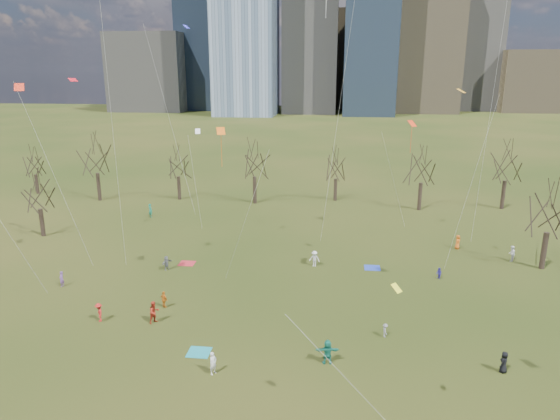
# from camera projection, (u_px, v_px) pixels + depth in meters

# --- Properties ---
(ground) EXTENTS (500.00, 500.00, 0.00)m
(ground) POSITION_uv_depth(u_px,v_px,m) (261.00, 347.00, 36.13)
(ground) COLOR black
(ground) RESTS_ON ground
(downtown_skyline) EXTENTS (212.50, 78.00, 118.00)m
(downtown_skyline) POSITION_uv_depth(u_px,v_px,m) (324.00, 25.00, 227.22)
(downtown_skyline) COLOR slate
(downtown_skyline) RESTS_ON ground
(bare_tree_row) EXTENTS (113.04, 29.80, 9.50)m
(bare_tree_row) POSITION_uv_depth(u_px,v_px,m) (300.00, 168.00, 70.07)
(bare_tree_row) COLOR black
(bare_tree_row) RESTS_ON ground
(blanket_teal) EXTENTS (1.60, 1.50, 0.03)m
(blanket_teal) POSITION_uv_depth(u_px,v_px,m) (199.00, 352.00, 35.49)
(blanket_teal) COLOR teal
(blanket_teal) RESTS_ON ground
(blanket_navy) EXTENTS (1.60, 1.50, 0.03)m
(blanket_navy) POSITION_uv_depth(u_px,v_px,m) (372.00, 268.00, 50.61)
(blanket_navy) COLOR #243EAA
(blanket_navy) RESTS_ON ground
(blanket_crimson) EXTENTS (1.60, 1.50, 0.03)m
(blanket_crimson) POSITION_uv_depth(u_px,v_px,m) (187.00, 263.00, 51.75)
(blanket_crimson) COLOR red
(blanket_crimson) RESTS_ON ground
(person_1) EXTENTS (0.61, 0.68, 1.57)m
(person_1) POSITION_uv_depth(u_px,v_px,m) (213.00, 363.00, 32.82)
(person_1) COLOR white
(person_1) RESTS_ON ground
(person_2) EXTENTS (1.09, 1.13, 1.84)m
(person_2) POSITION_uv_depth(u_px,v_px,m) (154.00, 312.00, 39.44)
(person_2) COLOR #9E2616
(person_2) RESTS_ON ground
(person_3) EXTENTS (0.51, 0.75, 1.07)m
(person_3) POSITION_uv_depth(u_px,v_px,m) (385.00, 330.00, 37.44)
(person_3) COLOR slate
(person_3) RESTS_ON ground
(person_4) EXTENTS (0.92, 0.75, 1.46)m
(person_4) POSITION_uv_depth(u_px,v_px,m) (164.00, 299.00, 42.02)
(person_4) COLOR #CA6816
(person_4) RESTS_ON ground
(person_5) EXTENTS (1.69, 0.73, 1.77)m
(person_5) POSITION_uv_depth(u_px,v_px,m) (327.00, 352.00, 33.95)
(person_5) COLOR #1B7A64
(person_5) RESTS_ON ground
(person_6) EXTENTS (0.84, 0.87, 1.50)m
(person_6) POSITION_uv_depth(u_px,v_px,m) (504.00, 362.00, 32.99)
(person_6) COLOR black
(person_6) RESTS_ON ground
(person_7) EXTENTS (0.36, 0.54, 1.46)m
(person_7) POSITION_uv_depth(u_px,v_px,m) (62.00, 279.00, 46.16)
(person_7) COLOR #774C98
(person_7) RESTS_ON ground
(person_8) EXTENTS (0.58, 0.66, 1.14)m
(person_8) POSITION_uv_depth(u_px,v_px,m) (439.00, 274.00, 47.77)
(person_8) COLOR #2B2398
(person_8) RESTS_ON ground
(person_9) EXTENTS (1.16, 0.80, 1.65)m
(person_9) POSITION_uv_depth(u_px,v_px,m) (314.00, 259.00, 50.84)
(person_9) COLOR beige
(person_9) RESTS_ON ground
(person_11) EXTENTS (0.98, 1.40, 1.45)m
(person_11) POSITION_uv_depth(u_px,v_px,m) (167.00, 263.00, 49.98)
(person_11) COLOR slate
(person_11) RESTS_ON ground
(person_12) EXTENTS (0.85, 0.94, 1.62)m
(person_12) POSITION_uv_depth(u_px,v_px,m) (458.00, 242.00, 55.81)
(person_12) COLOR orange
(person_12) RESTS_ON ground
(person_13) EXTENTS (0.82, 0.78, 1.89)m
(person_13) POSITION_uv_depth(u_px,v_px,m) (150.00, 210.00, 67.78)
(person_13) COLOR #1A785C
(person_13) RESTS_ON ground
(person_14) EXTENTS (0.95, 1.01, 1.66)m
(person_14) POSITION_uv_depth(u_px,v_px,m) (512.00, 253.00, 52.26)
(person_14) COLOR silver
(person_14) RESTS_ON ground
(person_15) EXTENTS (1.00, 1.15, 1.54)m
(person_15) POSITION_uv_depth(u_px,v_px,m) (99.00, 312.00, 39.71)
(person_15) COLOR #B21E19
(person_15) RESTS_ON ground
(kites_airborne) EXTENTS (50.52, 44.09, 29.55)m
(kites_airborne) POSITION_uv_depth(u_px,v_px,m) (335.00, 151.00, 42.93)
(kites_airborne) COLOR #DD5F12
(kites_airborne) RESTS_ON ground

